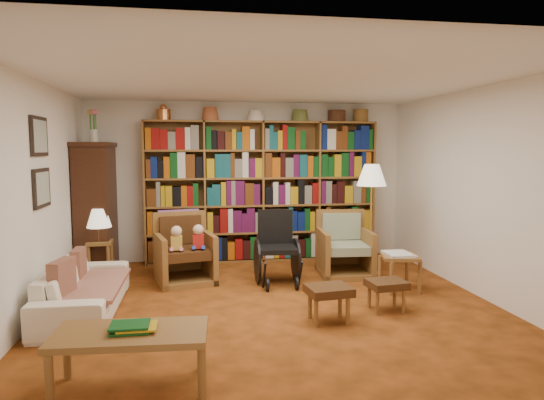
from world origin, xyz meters
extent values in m
plane|color=#A54B19|center=(0.00, 0.00, 0.00)|extent=(5.00, 5.00, 0.00)
plane|color=white|center=(0.00, 0.00, 2.50)|extent=(5.00, 5.00, 0.00)
plane|color=white|center=(0.00, 2.50, 1.25)|extent=(5.00, 0.00, 5.00)
plane|color=white|center=(0.00, -2.50, 1.25)|extent=(5.00, 0.00, 5.00)
plane|color=white|center=(-2.50, 0.00, 1.25)|extent=(0.00, 5.00, 5.00)
plane|color=white|center=(2.50, 0.00, 1.25)|extent=(0.00, 5.00, 5.00)
cube|color=brown|center=(0.20, 2.34, 1.10)|extent=(3.60, 0.30, 2.20)
cube|color=#3D2010|center=(-2.25, 2.00, 0.90)|extent=(0.45, 0.90, 1.80)
cube|color=#3D2010|center=(-2.25, 2.00, 1.83)|extent=(0.50, 0.95, 0.06)
cylinder|color=white|center=(-2.25, 2.00, 1.95)|extent=(0.12, 0.12, 0.18)
cube|color=black|center=(-2.48, 0.30, 1.90)|extent=(0.03, 0.52, 0.42)
cube|color=gray|center=(-2.46, 0.30, 1.90)|extent=(0.01, 0.44, 0.34)
cube|color=black|center=(-2.48, 0.30, 1.35)|extent=(0.03, 0.52, 0.42)
cube|color=gray|center=(-2.46, 0.30, 1.35)|extent=(0.01, 0.44, 0.34)
imported|color=white|center=(-2.05, 0.14, 0.26)|extent=(1.79, 0.71, 0.52)
cube|color=#C5AF90|center=(-2.00, 0.14, 0.30)|extent=(0.71, 1.31, 0.04)
cube|color=maroon|center=(-2.18, 0.49, 0.45)|extent=(0.11, 0.35, 0.35)
cube|color=maroon|center=(-2.18, -0.21, 0.45)|extent=(0.20, 0.40, 0.38)
cube|color=brown|center=(-2.15, 1.61, 0.49)|extent=(0.34, 0.34, 0.04)
cylinder|color=brown|center=(-2.28, 1.48, 0.24)|extent=(0.05, 0.05, 0.47)
cylinder|color=brown|center=(-2.02, 1.48, 0.24)|extent=(0.05, 0.05, 0.47)
cylinder|color=brown|center=(-2.28, 1.73, 0.24)|extent=(0.05, 0.05, 0.47)
cylinder|color=brown|center=(-2.02, 1.73, 0.24)|extent=(0.05, 0.05, 0.47)
cylinder|color=gold|center=(-2.15, 1.61, 0.61)|extent=(0.11, 0.11, 0.18)
cone|color=#F3E7C7|center=(-2.15, 1.61, 0.84)|extent=(0.33, 0.33, 0.26)
cube|color=brown|center=(-1.00, 1.21, 0.04)|extent=(0.88, 0.90, 0.08)
cube|color=brown|center=(-1.33, 1.21, 0.32)|extent=(0.24, 0.75, 0.65)
cube|color=brown|center=(-0.67, 1.21, 0.32)|extent=(0.24, 0.75, 0.65)
cube|color=brown|center=(-1.00, 1.55, 0.45)|extent=(0.73, 0.24, 0.91)
cube|color=#472813|center=(-1.00, 1.18, 0.40)|extent=(0.69, 0.75, 0.12)
cube|color=#472813|center=(-1.00, 1.48, 0.67)|extent=(0.57, 0.22, 0.38)
cube|color=#D13773|center=(-1.00, 1.58, 0.73)|extent=(0.56, 0.18, 0.40)
cube|color=brown|center=(1.21, 1.21, 0.04)|extent=(0.76, 0.79, 0.08)
cube|color=brown|center=(0.89, 1.21, 0.32)|extent=(0.12, 0.75, 0.63)
cube|color=brown|center=(1.53, 1.21, 0.32)|extent=(0.12, 0.75, 0.63)
cube|color=brown|center=(1.21, 1.55, 0.45)|extent=(0.72, 0.13, 0.89)
cube|color=#9AA584|center=(1.21, 1.18, 0.40)|extent=(0.60, 0.66, 0.12)
cube|color=#9AA584|center=(1.21, 1.48, 0.65)|extent=(0.56, 0.14, 0.38)
cube|color=black|center=(0.21, 0.91, 0.47)|extent=(0.49, 0.49, 0.06)
cube|color=black|center=(0.21, 1.14, 0.73)|extent=(0.47, 0.08, 0.47)
cylinder|color=black|center=(-0.05, 1.01, 0.29)|extent=(0.03, 0.58, 0.58)
cylinder|color=black|center=(0.46, 1.01, 0.29)|extent=(0.03, 0.58, 0.58)
cylinder|color=black|center=(0.02, 0.62, 0.08)|extent=(0.03, 0.17, 0.17)
cylinder|color=black|center=(0.39, 0.62, 0.08)|extent=(0.03, 0.17, 0.17)
cylinder|color=gold|center=(1.58, 1.23, 0.01)|extent=(0.26, 0.26, 0.03)
cylinder|color=gold|center=(1.58, 1.23, 0.66)|extent=(0.03, 0.03, 1.31)
cone|color=#F3E7C7|center=(1.58, 1.23, 1.41)|extent=(0.41, 0.41, 0.30)
cube|color=brown|center=(1.65, 0.37, 0.44)|extent=(0.53, 0.53, 0.04)
cylinder|color=brown|center=(1.47, 0.19, 0.21)|extent=(0.05, 0.05, 0.42)
cylinder|color=brown|center=(1.83, 0.19, 0.21)|extent=(0.05, 0.05, 0.42)
cylinder|color=brown|center=(1.47, 0.55, 0.21)|extent=(0.05, 0.05, 0.42)
cylinder|color=brown|center=(1.83, 0.55, 0.21)|extent=(0.05, 0.05, 0.42)
cube|color=white|center=(1.65, 0.37, 0.47)|extent=(0.38, 0.44, 0.03)
cube|color=#472813|center=(0.48, -0.53, 0.33)|extent=(0.48, 0.42, 0.09)
cylinder|color=brown|center=(0.31, -0.67, 0.14)|extent=(0.04, 0.04, 0.28)
cylinder|color=brown|center=(0.64, -0.67, 0.14)|extent=(0.04, 0.04, 0.28)
cylinder|color=brown|center=(0.31, -0.40, 0.14)|extent=(0.04, 0.04, 0.28)
cylinder|color=brown|center=(0.64, -0.40, 0.14)|extent=(0.04, 0.04, 0.28)
cube|color=#472813|center=(1.20, -0.31, 0.30)|extent=(0.43, 0.38, 0.08)
cylinder|color=brown|center=(1.05, -0.43, 0.13)|extent=(0.04, 0.04, 0.26)
cylinder|color=brown|center=(1.34, -0.43, 0.13)|extent=(0.04, 0.04, 0.26)
cylinder|color=brown|center=(1.05, -0.19, 0.13)|extent=(0.04, 0.04, 0.26)
cylinder|color=brown|center=(1.34, -0.19, 0.13)|extent=(0.04, 0.04, 0.26)
cube|color=brown|center=(-1.34, -1.66, 0.42)|extent=(1.14, 0.62, 0.05)
cylinder|color=brown|center=(-1.85, -1.90, 0.20)|extent=(0.06, 0.06, 0.39)
cylinder|color=brown|center=(-0.83, -1.90, 0.20)|extent=(0.06, 0.06, 0.39)
cylinder|color=brown|center=(-1.85, -1.43, 0.20)|extent=(0.06, 0.06, 0.39)
cylinder|color=brown|center=(-0.83, -1.43, 0.20)|extent=(0.06, 0.06, 0.39)
cube|color=brown|center=(-1.34, -1.66, 0.47)|extent=(0.29, 0.24, 0.05)
camera|label=1|loc=(-0.87, -5.21, 1.76)|focal=32.00mm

